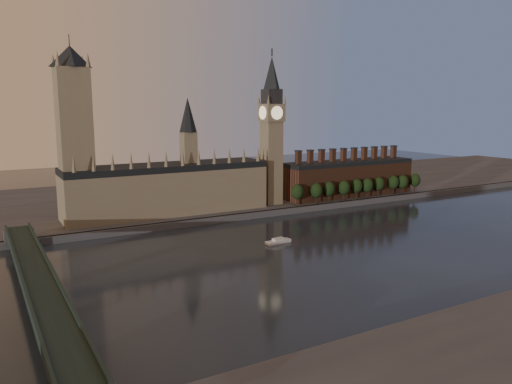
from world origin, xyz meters
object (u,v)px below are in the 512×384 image
Objects in this scene: victoria_tower at (75,130)px; westminster_bridge at (41,290)px; big_ben at (272,129)px; river_boat at (278,241)px.

westminster_bridge is (-35.00, -117.70, -51.65)m from victoria_tower.
victoria_tower is 130.12m from big_ben.
victoria_tower is 133.78m from river_boat.
westminster_bridge reaches higher than river_boat.
victoria_tower is 0.54× the size of westminster_bridge.
river_boat is (86.03, -84.48, -57.96)m from victoria_tower.
victoria_tower is at bearing 129.66° from river_boat.
westminster_bridge is 13.26× the size of river_boat.
big_ben is at bearing 34.33° from westminster_bridge.
westminster_bridge is at bearing -145.67° from big_ben.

